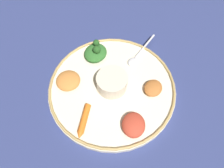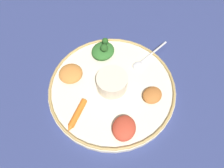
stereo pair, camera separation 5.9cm
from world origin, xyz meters
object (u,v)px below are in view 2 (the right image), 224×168
center_bowl (112,82)px  spoon (145,59)px  carrot_near_spoon (77,115)px  greens_pile (103,50)px

center_bowl → spoon: center_bowl is taller
center_bowl → spoon: (0.04, -0.14, -0.02)m
center_bowl → carrot_near_spoon: bearing=108.9°
carrot_near_spoon → spoon: bearing=-71.7°
center_bowl → greens_pile: 0.13m
center_bowl → spoon: bearing=-72.2°
spoon → greens_pile: bearing=54.0°
center_bowl → carrot_near_spoon: (-0.04, 0.13, -0.02)m
greens_pile → carrot_near_spoon: size_ratio=1.26×
center_bowl → carrot_near_spoon: size_ratio=1.09×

